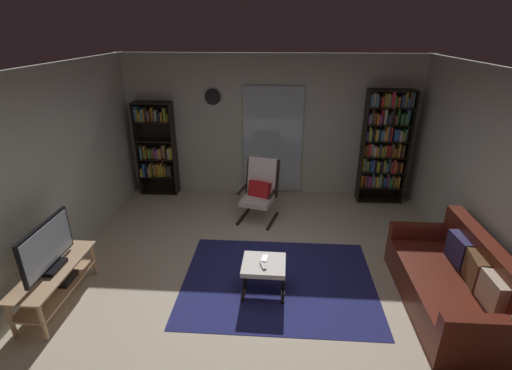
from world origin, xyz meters
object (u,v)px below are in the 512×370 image
(lounge_armchair, at_px, (260,188))
(tv_remote, at_px, (263,266))
(tv_stand, at_px, (57,279))
(television, at_px, (47,248))
(wall_clock, at_px, (213,97))
(cell_phone, at_px, (264,258))
(bookshelf_near_tv, at_px, (156,148))
(bookshelf_near_sofa, at_px, (385,143))
(ottoman, at_px, (264,268))
(leather_sofa, at_px, (454,284))

(lounge_armchair, distance_m, tv_remote, 2.00)
(tv_stand, height_order, television, television)
(wall_clock, bearing_deg, tv_stand, -111.60)
(cell_phone, bearing_deg, bookshelf_near_tv, 136.42)
(tv_stand, distance_m, bookshelf_near_tv, 3.27)
(tv_stand, height_order, wall_clock, wall_clock)
(bookshelf_near_sofa, xyz_separation_m, tv_remote, (-2.02, -2.82, -0.69))
(bookshelf_near_tv, bearing_deg, lounge_armchair, -24.65)
(bookshelf_near_sofa, distance_m, ottoman, 3.49)
(cell_phone, bearing_deg, tv_stand, -161.26)
(leather_sofa, xyz_separation_m, tv_remote, (-2.19, 0.06, 0.10))
(television, distance_m, tv_remote, 2.43)
(ottoman, bearing_deg, wall_clock, 109.94)
(ottoman, bearing_deg, television, -170.93)
(tv_stand, bearing_deg, tv_remote, 6.89)
(tv_stand, height_order, cell_phone, tv_stand)
(bookshelf_near_sofa, bearing_deg, lounge_armchair, -159.08)
(tv_stand, distance_m, wall_clock, 3.90)
(lounge_armchair, bearing_deg, bookshelf_near_sofa, 20.92)
(leather_sofa, relative_size, cell_phone, 13.27)
(tv_remote, bearing_deg, lounge_armchair, 74.99)
(television, distance_m, bookshelf_near_sofa, 5.41)
(leather_sofa, height_order, cell_phone, leather_sofa)
(television, height_order, ottoman, television)
(tv_stand, relative_size, bookshelf_near_tv, 0.69)
(bookshelf_near_sofa, bearing_deg, bookshelf_near_tv, 178.70)
(cell_phone, xyz_separation_m, wall_clock, (-1.08, 2.88, 1.44))
(television, relative_size, lounge_armchair, 0.88)
(television, xyz_separation_m, ottoman, (2.39, 0.38, -0.41))
(ottoman, height_order, tv_remote, tv_remote)
(bookshelf_near_tv, distance_m, bookshelf_near_sofa, 4.19)
(bookshelf_near_sofa, relative_size, ottoman, 3.87)
(lounge_armchair, bearing_deg, ottoman, -85.23)
(bookshelf_near_tv, xyz_separation_m, bookshelf_near_sofa, (4.19, -0.09, 0.20))
(television, relative_size, wall_clock, 3.09)
(tv_stand, distance_m, cell_phone, 2.44)
(bookshelf_near_tv, height_order, tv_remote, bookshelf_near_tv)
(bookshelf_near_tv, height_order, ottoman, bookshelf_near_tv)
(bookshelf_near_sofa, xyz_separation_m, wall_clock, (-3.09, 0.22, 0.75))
(bookshelf_near_sofa, xyz_separation_m, cell_phone, (-2.01, -2.66, -0.70))
(tv_stand, xyz_separation_m, television, (0.00, -0.02, 0.43))
(bookshelf_near_tv, relative_size, wall_clock, 6.11)
(leather_sofa, bearing_deg, tv_stand, -177.19)
(wall_clock, bearing_deg, tv_remote, -70.64)
(television, distance_m, leather_sofa, 4.60)
(ottoman, bearing_deg, tv_stand, -171.35)
(tv_stand, height_order, lounge_armchair, lounge_armchair)
(tv_stand, distance_m, ottoman, 2.42)
(bookshelf_near_tv, xyz_separation_m, leather_sofa, (4.35, -2.98, -0.60))
(tv_remote, bearing_deg, cell_phone, 67.15)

